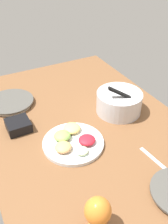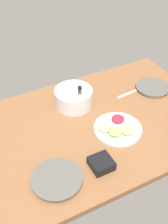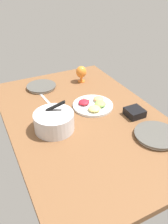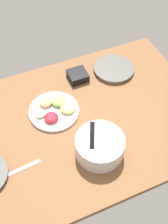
{
  "view_description": "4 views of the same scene",
  "coord_description": "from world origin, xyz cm",
  "px_view_note": "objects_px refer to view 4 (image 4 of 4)",
  "views": [
    {
      "loc": [
        92.61,
        -49.76,
        86.33
      ],
      "look_at": [
        -4.1,
        0.94,
        7.15
      ],
      "focal_mm": 40.67,
      "sensor_mm": 36.0,
      "label": 1
    },
    {
      "loc": [
        -70.33,
        -118.53,
        126.47
      ],
      "look_at": [
        -5.89,
        5.88,
        7.15
      ],
      "focal_mm": 46.47,
      "sensor_mm": 36.0,
      "label": 2
    },
    {
      "loc": [
        -120.3,
        60.21,
        92.14
      ],
      "look_at": [
        -4.73,
        2.41,
        7.15
      ],
      "focal_mm": 37.05,
      "sensor_mm": 36.0,
      "label": 3
    },
    {
      "loc": [
        31.6,
        87.47,
        129.78
      ],
      "look_at": [
        -5.59,
        0.33,
        7.15
      ],
      "focal_mm": 43.66,
      "sensor_mm": 36.0,
      "label": 4
    }
  ],
  "objects_px": {
    "mixing_bowl": "(100,146)",
    "dinner_plate_left": "(114,69)",
    "square_bowl_black": "(78,75)",
    "fruit_platter": "(55,110)"
  },
  "relations": [
    {
      "from": "fruit_platter",
      "to": "square_bowl_black",
      "type": "relative_size",
      "value": 2.51
    },
    {
      "from": "fruit_platter",
      "to": "square_bowl_black",
      "type": "bearing_deg",
      "value": -138.96
    },
    {
      "from": "dinner_plate_left",
      "to": "fruit_platter",
      "type": "relative_size",
      "value": 0.91
    },
    {
      "from": "fruit_platter",
      "to": "square_bowl_black",
      "type": "xyz_separation_m",
      "value": [
        -0.23,
        -0.2,
        0.01
      ]
    },
    {
      "from": "mixing_bowl",
      "to": "square_bowl_black",
      "type": "xyz_separation_m",
      "value": [
        -0.1,
        -0.56,
        -0.04
      ]
    },
    {
      "from": "mixing_bowl",
      "to": "dinner_plate_left",
      "type": "bearing_deg",
      "value": -123.83
    },
    {
      "from": "mixing_bowl",
      "to": "square_bowl_black",
      "type": "height_order",
      "value": "mixing_bowl"
    },
    {
      "from": "mixing_bowl",
      "to": "square_bowl_black",
      "type": "relative_size",
      "value": 2.14
    },
    {
      "from": "dinner_plate_left",
      "to": "square_bowl_black",
      "type": "distance_m",
      "value": 0.26
    },
    {
      "from": "dinner_plate_left",
      "to": "square_bowl_black",
      "type": "relative_size",
      "value": 2.29
    }
  ]
}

